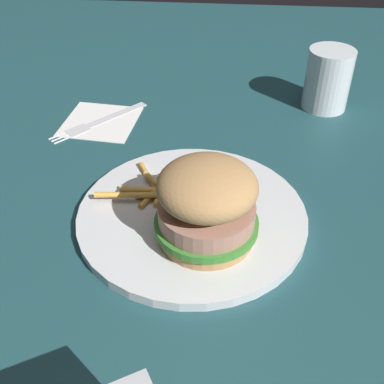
{
  "coord_description": "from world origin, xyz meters",
  "views": [
    {
      "loc": [
        0.45,
        0.03,
        0.38
      ],
      "look_at": [
        0.02,
        -0.01,
        0.04
      ],
      "focal_mm": 44.85,
      "sensor_mm": 36.0,
      "label": 1
    }
  ],
  "objects_px": {
    "sandwich": "(207,203)",
    "fries_pile": "(152,189)",
    "plate": "(192,216)",
    "drink_glass": "(327,82)",
    "fork": "(99,120)",
    "napkin": "(100,121)"
  },
  "relations": [
    {
      "from": "sandwich",
      "to": "napkin",
      "type": "height_order",
      "value": "sandwich"
    },
    {
      "from": "fries_pile",
      "to": "napkin",
      "type": "xyz_separation_m",
      "value": [
        -0.18,
        -0.11,
        -0.02
      ]
    },
    {
      "from": "plate",
      "to": "sandwich",
      "type": "relative_size",
      "value": 2.37
    },
    {
      "from": "fries_pile",
      "to": "drink_glass",
      "type": "height_order",
      "value": "drink_glass"
    },
    {
      "from": "napkin",
      "to": "sandwich",
      "type": "bearing_deg",
      "value": 35.63
    },
    {
      "from": "plate",
      "to": "fork",
      "type": "xyz_separation_m",
      "value": [
        -0.21,
        -0.16,
        -0.0
      ]
    },
    {
      "from": "sandwich",
      "to": "fries_pile",
      "type": "height_order",
      "value": "sandwich"
    },
    {
      "from": "plate",
      "to": "fries_pile",
      "type": "xyz_separation_m",
      "value": [
        -0.03,
        -0.05,
        0.01
      ]
    },
    {
      "from": "plate",
      "to": "drink_glass",
      "type": "xyz_separation_m",
      "value": [
        -0.3,
        0.19,
        0.04
      ]
    },
    {
      "from": "sandwich",
      "to": "napkin",
      "type": "relative_size",
      "value": 1.03
    },
    {
      "from": "sandwich",
      "to": "fork",
      "type": "distance_m",
      "value": 0.32
    },
    {
      "from": "plate",
      "to": "fries_pile",
      "type": "relative_size",
      "value": 2.81
    },
    {
      "from": "fries_pile",
      "to": "fork",
      "type": "bearing_deg",
      "value": -148.4
    },
    {
      "from": "fork",
      "to": "drink_glass",
      "type": "distance_m",
      "value": 0.37
    },
    {
      "from": "plate",
      "to": "napkin",
      "type": "height_order",
      "value": "plate"
    },
    {
      "from": "plate",
      "to": "napkin",
      "type": "xyz_separation_m",
      "value": [
        -0.22,
        -0.16,
        -0.01
      ]
    },
    {
      "from": "plate",
      "to": "napkin",
      "type": "relative_size",
      "value": 2.45
    },
    {
      "from": "sandwich",
      "to": "fork",
      "type": "relative_size",
      "value": 0.82
    },
    {
      "from": "fries_pile",
      "to": "napkin",
      "type": "bearing_deg",
      "value": -148.81
    },
    {
      "from": "fork",
      "to": "drink_glass",
      "type": "bearing_deg",
      "value": 103.15
    },
    {
      "from": "fork",
      "to": "drink_glass",
      "type": "height_order",
      "value": "drink_glass"
    },
    {
      "from": "plate",
      "to": "fork",
      "type": "distance_m",
      "value": 0.27
    }
  ]
}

